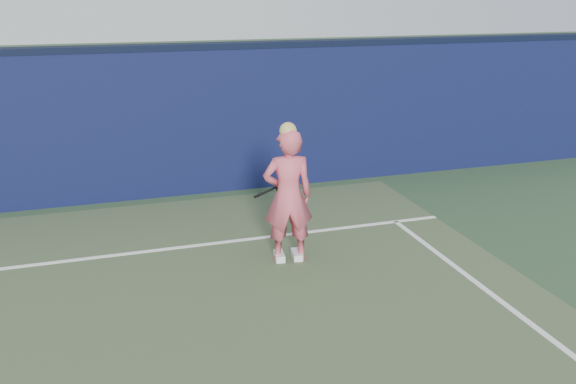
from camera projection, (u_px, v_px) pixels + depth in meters
name	position (u px, v px, depth m)	size (l,w,h in m)	color
backstop_wall	(67.00, 131.00, 10.04)	(24.00, 0.40, 2.50)	#0B1434
wall_cap	(58.00, 50.00, 9.62)	(24.00, 0.42, 0.10)	black
player	(288.00, 196.00, 7.95)	(0.71, 0.51, 1.88)	#D45264
racket	(283.00, 185.00, 8.41)	(0.62, 0.19, 0.33)	black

